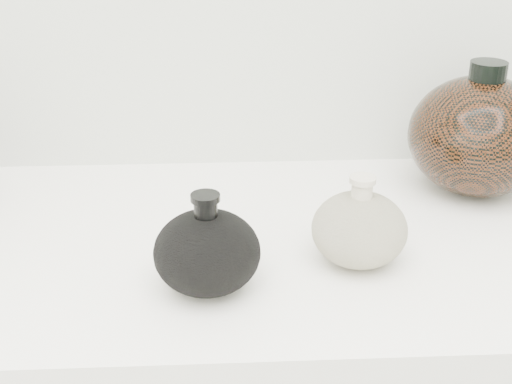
{
  "coord_description": "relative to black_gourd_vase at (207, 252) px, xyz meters",
  "views": [
    {
      "loc": [
        -0.04,
        0.15,
        1.34
      ],
      "look_at": [
        -0.0,
        0.92,
        0.98
      ],
      "focal_mm": 50.0,
      "sensor_mm": 36.0,
      "label": 1
    }
  ],
  "objects": [
    {
      "name": "room",
      "position": [
        0.06,
        -0.56,
        0.35
      ],
      "size": [
        3.04,
        2.42,
        2.64
      ],
      "color": "slate",
      "rests_on": "ground"
    },
    {
      "name": "black_gourd_vase",
      "position": [
        0.0,
        0.0,
        0.0
      ],
      "size": [
        0.13,
        0.13,
        0.12
      ],
      "color": "black",
      "rests_on": "display_counter"
    },
    {
      "name": "cream_gourd_vase",
      "position": [
        0.18,
        0.05,
        -0.0
      ],
      "size": [
        0.13,
        0.13,
        0.11
      ],
      "color": "beige",
      "rests_on": "display_counter"
    },
    {
      "name": "right_round_pot",
      "position": [
        0.38,
        0.24,
        0.04
      ],
      "size": [
        0.26,
        0.26,
        0.19
      ],
      "color": "black",
      "rests_on": "display_counter"
    }
  ]
}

